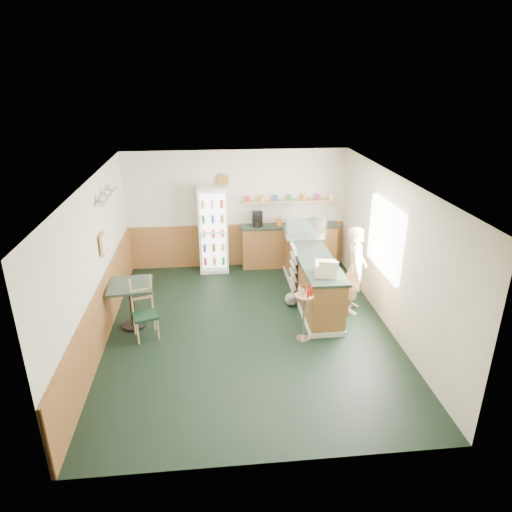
{
  "coord_description": "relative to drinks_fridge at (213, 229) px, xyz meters",
  "views": [
    {
      "loc": [
        -0.59,
        -7.02,
        4.3
      ],
      "look_at": [
        0.19,
        0.6,
        1.17
      ],
      "focal_mm": 32.0,
      "sensor_mm": 36.0,
      "label": 1
    }
  ],
  "objects": [
    {
      "name": "drinks_fridge",
      "position": [
        0.0,
        0.0,
        0.0
      ],
      "size": [
        0.65,
        0.54,
        1.96
      ],
      "color": "white",
      "rests_on": "ground"
    },
    {
      "name": "newspaper_rack",
      "position": [
        1.55,
        -1.62,
        -0.3
      ],
      "size": [
        0.09,
        0.46,
        0.91
      ],
      "color": "black",
      "rests_on": "ground"
    },
    {
      "name": "service_counter",
      "position": [
        1.91,
        -1.67,
        -0.52
      ],
      "size": [
        0.68,
        3.01,
        1.01
      ],
      "color": "olive",
      "rests_on": "ground"
    },
    {
      "name": "cash_register",
      "position": [
        1.91,
        -2.72,
        0.14
      ],
      "size": [
        0.44,
        0.46,
        0.21
      ],
      "primitive_type": "cube",
      "rotation": [
        0.0,
        0.0,
        -0.21
      ],
      "color": "beige",
      "rests_on": "service_counter"
    },
    {
      "name": "room_envelope",
      "position": [
        0.33,
        -2.01,
        0.54
      ],
      "size": [
        5.04,
        6.02,
        2.72
      ],
      "color": "beige",
      "rests_on": "ground"
    },
    {
      "name": "ground",
      "position": [
        0.56,
        -2.74,
        -0.98
      ],
      "size": [
        6.0,
        6.0,
        0.0
      ],
      "primitive_type": "plane",
      "color": "black",
      "rests_on": "ground"
    },
    {
      "name": "back_counter",
      "position": [
        1.74,
        0.06,
        -0.43
      ],
      "size": [
        2.24,
        0.42,
        1.69
      ],
      "color": "olive",
      "rests_on": "ground"
    },
    {
      "name": "display_case",
      "position": [
        1.91,
        -0.92,
        0.26
      ],
      "size": [
        0.82,
        0.43,
        0.46
      ],
      "color": "silver",
      "rests_on": "service_counter"
    },
    {
      "name": "shopkeeper",
      "position": [
        2.61,
        -2.22,
        -0.13
      ],
      "size": [
        0.56,
        0.66,
        1.69
      ],
      "primitive_type": "imported",
      "rotation": [
        0.0,
        0.0,
        1.24
      ],
      "color": "tan",
      "rests_on": "ground"
    },
    {
      "name": "condiment_stand",
      "position": [
        1.46,
        -3.14,
        -0.33
      ],
      "size": [
        0.32,
        0.32,
        0.99
      ],
      "rotation": [
        0.0,
        0.0,
        -0.3
      ],
      "color": "silver",
      "rests_on": "ground"
    },
    {
      "name": "cafe_table",
      "position": [
        -1.49,
        -2.39,
        -0.39
      ],
      "size": [
        0.83,
        0.83,
        0.83
      ],
      "rotation": [
        0.0,
        0.0,
        0.1
      ],
      "color": "black",
      "rests_on": "ground"
    },
    {
      "name": "cafe_chair",
      "position": [
        -1.22,
        -2.71,
        -0.42
      ],
      "size": [
        0.5,
        0.5,
        1.07
      ],
      "rotation": [
        0.0,
        0.0,
        0.31
      ],
      "color": "black",
      "rests_on": "ground"
    },
    {
      "name": "dog_doorstop",
      "position": [
        1.47,
        -1.92,
        -0.84
      ],
      "size": [
        0.25,
        0.32,
        0.3
      ],
      "rotation": [
        0.0,
        0.0,
        -0.41
      ],
      "color": "gray",
      "rests_on": "ground"
    }
  ]
}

